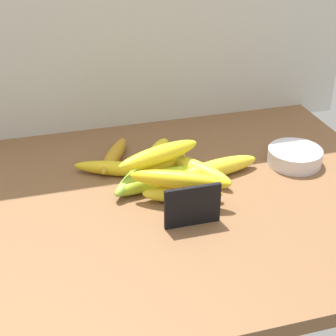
{
  "coord_description": "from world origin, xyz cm",
  "views": [
    {
      "loc": [
        -20.91,
        -89.86,
        63.76
      ],
      "look_at": [
        5.89,
        4.44,
        8.0
      ],
      "focal_mm": 57.84,
      "sensor_mm": 36.0,
      "label": 1
    }
  ],
  "objects": [
    {
      "name": "counter_top",
      "position": [
        0.0,
        0.0,
        1.5
      ],
      "size": [
        110.0,
        76.0,
        3.0
      ],
      "primitive_type": "cube",
      "color": "brown",
      "rests_on": "ground"
    },
    {
      "name": "back_wall",
      "position": [
        0.0,
        39.0,
        35.0
      ],
      "size": [
        130.0,
        2.0,
        70.0
      ],
      "primitive_type": "cube",
      "color": "beige",
      "rests_on": "ground"
    },
    {
      "name": "chalkboard_sign",
      "position": [
        6.76,
        -9.35,
        6.86
      ],
      "size": [
        11.0,
        1.8,
        8.4
      ],
      "color": "black",
      "rests_on": "counter_top"
    },
    {
      "name": "fruit_bowl",
      "position": [
        36.81,
        6.99,
        4.84
      ],
      "size": [
        12.35,
        12.35,
        3.68
      ],
      "primitive_type": "cylinder",
      "color": "silver",
      "rests_on": "counter_top"
    },
    {
      "name": "banana_0",
      "position": [
        -2.91,
        19.04,
        4.67
      ],
      "size": [
        10.88,
        16.59,
        3.34
      ],
      "primitive_type": "ellipsoid",
      "rotation": [
        0.0,
        0.0,
        1.09
      ],
      "color": "#B17E1C",
      "rests_on": "counter_top"
    },
    {
      "name": "banana_1",
      "position": [
        1.2,
        8.89,
        4.97
      ],
      "size": [
        16.96,
        17.26,
        3.93
      ],
      "primitive_type": "ellipsoid",
      "rotation": [
        0.0,
        0.0,
        3.94
      ],
      "color": "#8CB936",
      "rests_on": "counter_top"
    },
    {
      "name": "banana_2",
      "position": [
        5.08,
        9.8,
        5.16
      ],
      "size": [
        17.2,
        12.46,
        4.32
      ],
      "primitive_type": "ellipsoid",
      "rotation": [
        0.0,
        0.0,
        0.53
      ],
      "color": "yellow",
      "rests_on": "counter_top"
    },
    {
      "name": "banana_3",
      "position": [
        18.22,
        6.73,
        4.95
      ],
      "size": [
        19.43,
        7.07,
        3.89
      ],
      "primitive_type": "ellipsoid",
      "rotation": [
        0.0,
        0.0,
        3.31
      ],
      "color": "yellow",
      "rests_on": "counter_top"
    },
    {
      "name": "banana_4",
      "position": [
        12.56,
        8.13,
        4.96
      ],
      "size": [
        14.85,
        19.29,
        3.93
      ],
      "primitive_type": "ellipsoid",
      "rotation": [
        0.0,
        0.0,
        2.17
      ],
      "color": "gold",
      "rests_on": "counter_top"
    },
    {
      "name": "banana_5",
      "position": [
        6.41,
        15.75,
        5.09
      ],
      "size": [
        11.67,
        15.55,
        4.18
      ],
      "primitive_type": "ellipsoid",
      "rotation": [
        0.0,
        0.0,
        1.03
      ],
      "color": "yellow",
      "rests_on": "counter_top"
    },
    {
      "name": "banana_6",
      "position": [
        -2.75,
        12.69,
        4.64
      ],
      "size": [
        20.45,
        11.39,
        3.28
      ],
      "primitive_type": "ellipsoid",
      "rotation": [
        0.0,
        0.0,
        2.73
      ],
      "color": "gold",
      "rests_on": "counter_top"
    },
    {
      "name": "banana_7",
      "position": [
        7.33,
        -1.27,
        4.84
      ],
      "size": [
        16.77,
        8.19,
        3.68
      ],
      "primitive_type": "ellipsoid",
      "rotation": [
        0.0,
        0.0,
        2.85
      ],
      "color": "yellow",
      "rests_on": "counter_top"
    },
    {
      "name": "banana_8",
      "position": [
        3.11,
        5.48,
        4.84
      ],
      "size": [
        19.46,
        9.31,
        3.68
      ],
      "primitive_type": "ellipsoid",
      "rotation": [
        0.0,
        0.0,
        0.31
      ],
      "color": "#A0BD26",
      "rests_on": "counter_top"
    },
    {
      "name": "banana_9",
      "position": [
        5.06,
        8.45,
        9.23
      ],
      "size": [
        20.09,
        10.14,
        3.83
      ],
      "primitive_type": "ellipsoid",
      "rotation": [
        0.0,
        0.0,
        0.33
      ],
      "color": "yellow",
      "rests_on": "banana_2"
    },
    {
      "name": "banana_10",
      "position": [
        6.6,
        -1.59,
        8.5
      ],
      "size": [
        20.01,
        12.23,
        3.64
      ],
      "primitive_type": "ellipsoid",
      "rotation": [
        0.0,
        0.0,
        2.69
      ],
      "color": "yellow",
      "rests_on": "banana_7"
    }
  ]
}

